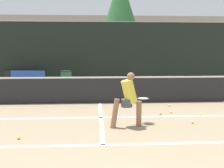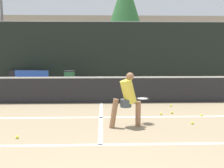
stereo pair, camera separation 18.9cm
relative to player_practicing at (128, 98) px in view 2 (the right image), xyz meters
The scene contains 17 objects.
court_baseline_near 1.58m from the player_practicing, 118.15° to the right, with size 11.00×0.10×0.01m, color white.
court_service_line 1.33m from the player_practicing, 126.37° to the left, with size 8.25×0.10×0.01m, color white.
court_center_mark 1.30m from the player_practicing, 128.06° to the left, with size 0.10×4.18×0.01m, color white.
net 3.02m from the player_practicing, 102.74° to the left, with size 11.09×0.09×1.07m.
fence_back 7.82m from the player_practicing, 94.91° to the left, with size 24.00×0.06×3.36m.
player_practicing is the anchor object (origin of this frame).
tennis_ball_scattered_0 2.66m from the player_practicing, 161.83° to the right, with size 0.07×0.07×0.07m, color #D1E033.
tennis_ball_scattered_1 1.82m from the player_practicing, ahead, with size 0.07×0.07×0.07m, color #D1E033.
tennis_ball_scattered_2 1.71m from the player_practicing, 46.18° to the left, with size 0.07×0.07×0.07m, color #D1E033.
tennis_ball_scattered_3 2.04m from the player_practicing, 41.32° to the left, with size 0.07×0.07×0.07m, color #D1E033.
tennis_ball_scattered_7 2.48m from the player_practicing, 22.78° to the left, with size 0.07×0.07×0.07m, color #D1E033.
tennis_ball_scattered_8 2.86m from the player_practicing, 53.22° to the left, with size 0.07×0.07×0.07m, color #D1E033.
courtside_bench 7.97m from the player_practicing, 121.73° to the left, with size 1.78×0.63×0.86m.
trash_bin 7.15m from the player_practicing, 108.61° to the left, with size 0.56×0.56×0.86m.
parked_car 10.85m from the player_practicing, 115.14° to the left, with size 1.85×4.69×1.35m.
tree_west 15.70m from the player_practicing, 85.55° to the left, with size 2.92×2.92×7.78m.
building_far 26.89m from the player_practicing, 91.42° to the left, with size 36.00×2.40×5.94m, color gray.
Camera 2 is at (0.06, -1.87, 1.89)m, focal length 42.00 mm.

